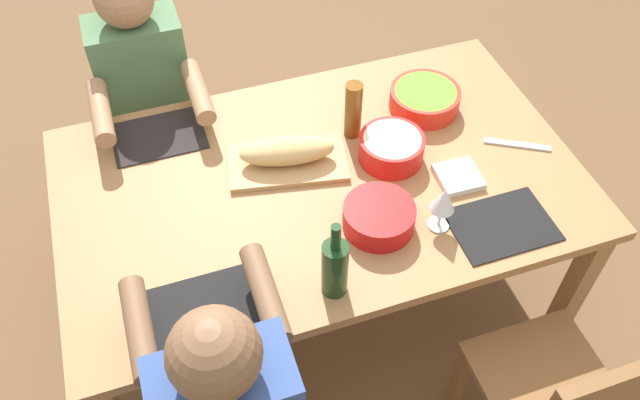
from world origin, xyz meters
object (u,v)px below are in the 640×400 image
object	(u,v)px
chair_far_left	(151,107)
diner_far_left	(148,94)
serving_bowl_fruit	(379,216)
serving_bowl_pasta	(391,147)
bread_loaf	(287,151)
dining_table	(320,194)
wine_glass	(443,201)
napkin_stack	(458,177)
chair_near_right	(563,398)
beer_bottle	(353,110)
cutting_board	(288,162)
wine_bottle	(335,267)
serving_bowl_salad	(425,98)

from	to	relation	value
chair_far_left	diner_far_left	bearing A→B (deg)	-90.00
serving_bowl_fruit	serving_bowl_pasta	size ratio (longest dim) A/B	1.02
bread_loaf	serving_bowl_pasta	bearing A→B (deg)	-13.70
diner_far_left	bread_loaf	world-z (taller)	diner_far_left
dining_table	serving_bowl_fruit	size ratio (longest dim) A/B	7.68
chair_far_left	serving_bowl_fruit	world-z (taller)	chair_far_left
chair_far_left	diner_far_left	world-z (taller)	diner_far_left
wine_glass	napkin_stack	distance (m)	0.24
chair_near_right	beer_bottle	xyz separation A→B (m)	(-0.30, 1.03, 0.37)
serving_bowl_pasta	wine_glass	size ratio (longest dim) A/B	1.34
cutting_board	wine_glass	size ratio (longest dim) A/B	2.41
chair_near_right	beer_bottle	size ratio (longest dim) A/B	3.86
diner_far_left	serving_bowl_pasta	size ratio (longest dim) A/B	5.39
chair_near_right	beer_bottle	bearing A→B (deg)	106.28
chair_far_left	chair_near_right	bearing A→B (deg)	-60.83
serving_bowl_pasta	wine_bottle	bearing A→B (deg)	-129.38
dining_table	chair_far_left	size ratio (longest dim) A/B	2.05
chair_far_left	napkin_stack	world-z (taller)	chair_far_left
cutting_board	wine_bottle	bearing A→B (deg)	-91.84
dining_table	wine_glass	distance (m)	0.47
dining_table	chair_far_left	distance (m)	1.00
chair_near_right	serving_bowl_pasta	xyz separation A→B (m)	(-0.22, 0.87, 0.31)
beer_bottle	chair_far_left	bearing A→B (deg)	133.72
bread_loaf	serving_bowl_salad	bearing A→B (deg)	11.87
dining_table	serving_bowl_salad	world-z (taller)	serving_bowl_salad
dining_table	bread_loaf	bearing A→B (deg)	130.52
diner_far_left	wine_glass	world-z (taller)	diner_far_left
serving_bowl_pasta	dining_table	bearing A→B (deg)	-176.95
chair_far_left	serving_bowl_fruit	bearing A→B (deg)	-62.03
bread_loaf	wine_glass	size ratio (longest dim) A/B	1.93
dining_table	serving_bowl_salad	bearing A→B (deg)	24.31
diner_far_left	dining_table	bearing A→B (deg)	-54.60
serving_bowl_salad	wine_glass	xyz separation A→B (m)	(-0.19, -0.52, 0.07)
diner_far_left	serving_bowl_salad	bearing A→B (deg)	-25.56
chair_near_right	bread_loaf	distance (m)	1.15
beer_bottle	serving_bowl_pasta	bearing A→B (deg)	-62.16
cutting_board	napkin_stack	world-z (taller)	napkin_stack
serving_bowl_fruit	wine_glass	xyz separation A→B (m)	(0.18, -0.06, 0.07)
serving_bowl_salad	beer_bottle	world-z (taller)	beer_bottle
diner_far_left	serving_bowl_salad	world-z (taller)	diner_far_left
bread_loaf	wine_glass	bearing A→B (deg)	-47.48
diner_far_left	cutting_board	world-z (taller)	diner_far_left
cutting_board	napkin_stack	xyz separation A→B (m)	(0.52, -0.25, 0.00)
cutting_board	bread_loaf	size ratio (longest dim) A/B	1.25
dining_table	beer_bottle	size ratio (longest dim) A/B	7.91
serving_bowl_fruit	chair_far_left	bearing A→B (deg)	117.97
chair_near_right	serving_bowl_pasta	distance (m)	0.95
wine_bottle	beer_bottle	distance (m)	0.66
chair_far_left	napkin_stack	xyz separation A→B (m)	(0.92, -1.01, 0.27)
serving_bowl_fruit	serving_bowl_pasta	bearing A→B (deg)	59.99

